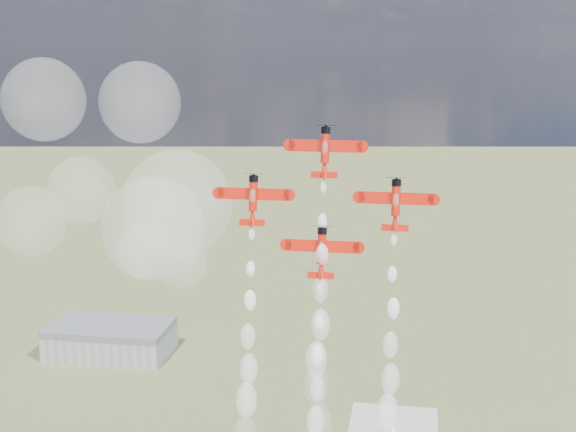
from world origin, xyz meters
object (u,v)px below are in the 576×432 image
(plane_right, at_px, (396,203))
(plane_left, at_px, (253,199))
(plane_slot, at_px, (322,251))
(plane_lead, at_px, (325,151))
(hangar, at_px, (110,339))

(plane_right, bearing_deg, plane_left, 180.00)
(plane_right, bearing_deg, plane_slot, -171.88)
(plane_lead, height_order, plane_slot, plane_lead)
(plane_left, relative_size, plane_slot, 1.00)
(hangar, xyz_separation_m, plane_left, (98.16, -170.32, 96.09))
(hangar, bearing_deg, plane_right, -54.34)
(plane_right, xyz_separation_m, plane_slot, (-12.01, -1.71, -8.23))
(plane_lead, height_order, plane_left, plane_lead)
(hangar, height_order, plane_left, plane_left)
(plane_lead, relative_size, plane_slot, 1.00)
(plane_lead, xyz_separation_m, plane_slot, (0.00, -3.43, -16.47))
(plane_left, relative_size, plane_right, 1.00)
(hangar, relative_size, plane_lead, 4.05)
(plane_left, bearing_deg, plane_right, 0.00)
(plane_left, xyz_separation_m, plane_right, (24.03, 0.00, 0.00))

